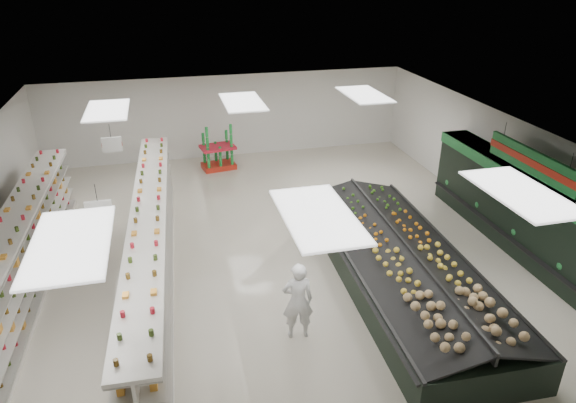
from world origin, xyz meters
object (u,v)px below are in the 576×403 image
object	(u,v)px
gondola_left	(16,273)
shopper_main	(298,301)
produce_island	(402,264)
shopper_background	(153,193)
soda_endcap	(218,149)
gondola_center	(153,248)

from	to	relation	value
gondola_left	shopper_main	bearing A→B (deg)	-22.62
produce_island	shopper_main	bearing A→B (deg)	-156.73
shopper_main	shopper_background	world-z (taller)	shopper_background
gondola_left	shopper_main	world-z (taller)	gondola_left
gondola_left	soda_endcap	bearing A→B (deg)	55.02
shopper_main	gondola_left	bearing A→B (deg)	-17.49
soda_endcap	shopper_main	world-z (taller)	shopper_main
gondola_center	produce_island	bearing A→B (deg)	-13.47
gondola_left	gondola_center	bearing A→B (deg)	7.57
produce_island	shopper_main	world-z (taller)	shopper_main
shopper_main	shopper_background	xyz separation A→B (m)	(-2.82, 6.07, 0.03)
gondola_left	produce_island	bearing A→B (deg)	-7.43
gondola_left	produce_island	size ratio (longest dim) A/B	1.36
produce_island	soda_endcap	bearing A→B (deg)	111.24
gondola_center	shopper_main	world-z (taller)	gondola_center
gondola_left	shopper_background	bearing A→B (deg)	50.96
soda_endcap	shopper_background	xyz separation A→B (m)	(-2.37, -3.84, 0.13)
soda_endcap	gondola_center	bearing A→B (deg)	-108.72
gondola_center	produce_island	world-z (taller)	gondola_center
gondola_left	gondola_center	size ratio (longest dim) A/B	0.99
gondola_center	shopper_main	xyz separation A→B (m)	(2.84, -2.86, 0.01)
shopper_background	gondola_left	bearing A→B (deg)	159.88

